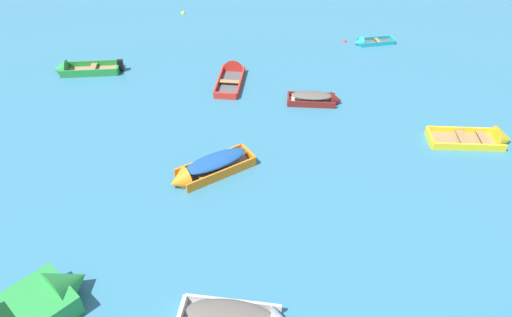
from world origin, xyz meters
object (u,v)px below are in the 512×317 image
object	(u,v)px
rowboat_red_midfield_left	(233,73)
rowboat_yellow_near_left	(489,140)
rowboat_orange_cluster_inner	(204,170)
mooring_buoy_trailing	(183,13)
rowboat_turquoise_back_row_center	(366,42)
mooring_buoy_outer_edge	(345,42)
rowboat_maroon_cluster_outer	(320,99)
rowboat_green_distant_center	(76,70)

from	to	relation	value
rowboat_red_midfield_left	rowboat_yellow_near_left	size ratio (longest dim) A/B	0.97
rowboat_yellow_near_left	rowboat_orange_cluster_inner	bearing A→B (deg)	-164.68
rowboat_red_midfield_left	rowboat_orange_cluster_inner	world-z (taller)	same
mooring_buoy_trailing	rowboat_turquoise_back_row_center	bearing A→B (deg)	-17.98
mooring_buoy_trailing	mooring_buoy_outer_edge	size ratio (longest dim) A/B	1.11
rowboat_maroon_cluster_outer	mooring_buoy_outer_edge	bearing A→B (deg)	77.04
rowboat_red_midfield_left	rowboat_yellow_near_left	world-z (taller)	rowboat_yellow_near_left
rowboat_red_midfield_left	rowboat_green_distant_center	world-z (taller)	rowboat_red_midfield_left
rowboat_red_midfield_left	rowboat_turquoise_back_row_center	distance (m)	10.66
rowboat_orange_cluster_inner	mooring_buoy_trailing	size ratio (longest dim) A/B	12.40
rowboat_turquoise_back_row_center	rowboat_green_distant_center	bearing A→B (deg)	-162.84
rowboat_red_midfield_left	rowboat_green_distant_center	bearing A→B (deg)	-177.39
mooring_buoy_outer_edge	rowboat_green_distant_center	bearing A→B (deg)	-160.64
rowboat_red_midfield_left	rowboat_yellow_near_left	distance (m)	15.71
rowboat_yellow_near_left	mooring_buoy_outer_edge	xyz separation A→B (m)	(-6.84, 11.98, -0.19)
rowboat_yellow_near_left	mooring_buoy_trailing	distance (m)	25.78
rowboat_yellow_near_left	rowboat_turquoise_back_row_center	bearing A→B (deg)	114.58
rowboat_red_midfield_left	rowboat_maroon_cluster_outer	world-z (taller)	rowboat_red_midfield_left
rowboat_orange_cluster_inner	mooring_buoy_outer_edge	distance (m)	17.77
rowboat_orange_cluster_inner	rowboat_green_distant_center	world-z (taller)	rowboat_orange_cluster_inner
mooring_buoy_trailing	rowboat_yellow_near_left	bearing A→B (deg)	-39.51
rowboat_red_midfield_left	rowboat_green_distant_center	distance (m)	10.35
rowboat_yellow_near_left	rowboat_green_distant_center	size ratio (longest dim) A/B	0.96
rowboat_turquoise_back_row_center	rowboat_maroon_cluster_outer	size ratio (longest dim) A/B	0.97
rowboat_maroon_cluster_outer	mooring_buoy_trailing	xyz separation A→B (m)	(-11.04, 13.18, -0.30)
rowboat_maroon_cluster_outer	rowboat_green_distant_center	world-z (taller)	rowboat_green_distant_center
rowboat_turquoise_back_row_center	mooring_buoy_outer_edge	xyz separation A→B (m)	(-1.49, 0.30, -0.14)
rowboat_green_distant_center	mooring_buoy_outer_edge	size ratio (longest dim) A/B	14.98
rowboat_green_distant_center	mooring_buoy_outer_edge	world-z (taller)	rowboat_green_distant_center
rowboat_yellow_near_left	rowboat_maroon_cluster_outer	xyz separation A→B (m)	(-8.85, 3.22, 0.11)
rowboat_red_midfield_left	rowboat_maroon_cluster_outer	distance (m)	6.32
rowboat_maroon_cluster_outer	mooring_buoy_outer_edge	distance (m)	9.00
rowboat_red_midfield_left	rowboat_maroon_cluster_outer	size ratio (longest dim) A/B	1.31
rowboat_green_distant_center	rowboat_yellow_near_left	bearing A→B (deg)	-12.90
rowboat_turquoise_back_row_center	rowboat_orange_cluster_inner	distance (m)	18.21
rowboat_maroon_cluster_outer	rowboat_green_distant_center	bearing A→B (deg)	171.24
rowboat_turquoise_back_row_center	rowboat_orange_cluster_inner	size ratio (longest dim) A/B	0.74
rowboat_orange_cluster_inner	rowboat_maroon_cluster_outer	xyz separation A→B (m)	(5.75, 7.22, -0.10)
rowboat_green_distant_center	mooring_buoy_trailing	bearing A→B (deg)	65.45
rowboat_turquoise_back_row_center	mooring_buoy_outer_edge	size ratio (longest dim) A/B	10.29
rowboat_yellow_near_left	mooring_buoy_trailing	bearing A→B (deg)	140.49
rowboat_turquoise_back_row_center	rowboat_orange_cluster_inner	bearing A→B (deg)	-120.55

